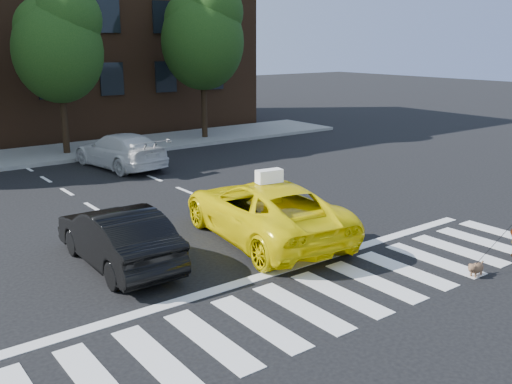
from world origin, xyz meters
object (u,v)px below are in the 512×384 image
black_sedan (118,236)px  tree_mid (58,40)px  taxi (264,210)px  tree_right (203,31)px  white_suv (120,150)px  dog (476,268)px

black_sedan → tree_mid: bearing=-103.8°
taxi → tree_right: bearing=-108.7°
tree_right → white_suv: bearing=-150.1°
tree_mid → taxi: 14.10m
tree_mid → white_suv: tree_mid is taller
tree_mid → dog: size_ratio=12.73×
taxi → black_sedan: (-3.67, 0.52, -0.08)m
tree_mid → black_sedan: (-3.38, -12.96, -4.19)m
white_suv → dog: bearing=88.3°
tree_right → dog: (-4.62, -18.10, -5.08)m
dog → tree_right: bearing=72.2°
black_sedan → dog: black_sedan is taller
tree_mid → tree_right: bearing=-0.0°
black_sedan → dog: 7.73m
tree_right → white_suv: tree_right is taller
taxi → dog: 5.09m
tree_mid → taxi: tree_mid is taller
taxi → black_sedan: taxi is taller
taxi → black_sedan: size_ratio=1.32×
tree_right → white_suv: (-6.13, -3.53, -4.59)m
tree_right → white_suv: 8.43m
tree_right → dog: size_ratio=13.80×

